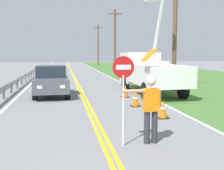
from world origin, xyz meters
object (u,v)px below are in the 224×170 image
Objects in this scene: traffic_cone_mid at (135,99)px; stop_sign_paddle at (123,81)px; flagger_worker at (151,105)px; utility_pole_far at (98,44)px; traffic_cone_tail at (125,91)px; utility_pole_mid at (115,39)px; utility_bucket_truck at (149,69)px; utility_pole_near at (175,26)px; oncoming_sedan_nearest at (51,81)px; traffic_cone_lead at (163,109)px.

stop_sign_paddle is at bearing -107.50° from traffic_cone_mid.
traffic_cone_mid is at bearing 79.92° from flagger_worker.
utility_pole_far is 46.97m from traffic_cone_mid.
utility_pole_far reaches higher than traffic_cone_tail.
utility_pole_mid is 11.65× the size of traffic_cone_tail.
utility_bucket_truck is 0.87× the size of utility_pole_near.
flagger_worker is 0.23× the size of utility_pole_near.
utility_pole_near is (7.73, 1.14, 3.32)m from oncoming_sedan_nearest.
traffic_cone_tail is at bearing 77.37° from stop_sign_paddle.
utility_bucket_truck is 3.43m from utility_pole_near.
oncoming_sedan_nearest is at bearing -171.59° from utility_pole_near.
oncoming_sedan_nearest is (-2.95, 9.27, -0.21)m from flagger_worker.
oncoming_sedan_nearest reaches higher than traffic_cone_mid.
utility_pole_far reaches higher than utility_bucket_truck.
utility_pole_mid reaches higher than flagger_worker.
stop_sign_paddle is at bearing -99.81° from utility_pole_mid.
utility_pole_mid is (4.58, 30.79, 3.21)m from flagger_worker.
utility_pole_far is (4.91, 51.97, 3.24)m from flagger_worker.
stop_sign_paddle is 3.33× the size of traffic_cone_mid.
utility_pole_mid is 28.44m from traffic_cone_lead.
utility_pole_near reaches higher than traffic_cone_lead.
stop_sign_paddle is at bearing -172.81° from flagger_worker.
flagger_worker is at bearing -72.35° from oncoming_sedan_nearest.
oncoming_sedan_nearest is 5.56m from traffic_cone_mid.
utility_bucket_truck is 7.01m from traffic_cone_lead.
traffic_cone_mid and traffic_cone_tail have the same top height.
utility_pole_near is at bearing -90.18° from utility_pole_far.
utility_pole_mid is (-0.20, 20.38, 0.10)m from utility_pole_near.
traffic_cone_tail is at bearing -98.78° from utility_pole_mid.
flagger_worker is at bearing -106.74° from utility_bucket_truck.
utility_pole_near is 11.35× the size of traffic_cone_lead.
traffic_cone_tail is at bearing -140.96° from utility_bucket_truck.
utility_pole_far is at bearing 85.00° from traffic_cone_tail.
flagger_worker is 9.73m from oncoming_sedan_nearest.
traffic_cone_mid is at bearing 72.50° from stop_sign_paddle.
flagger_worker is at bearing -100.08° from traffic_cone_mid.
utility_pole_far is at bearing 89.09° from utility_pole_mid.
traffic_cone_lead is at bearing 53.89° from stop_sign_paddle.
utility_pole_far is 11.72× the size of traffic_cone_tail.
utility_pole_near reaches higher than flagger_worker.
flagger_worker is 5.46m from traffic_cone_mid.
utility_bucket_truck is 9.83× the size of traffic_cone_lead.
traffic_cone_lead is (-3.56, -49.16, -3.95)m from utility_pole_far.
utility_pole_mid is (7.52, 21.52, 3.43)m from oncoming_sedan_nearest.
traffic_cone_mid is at bearing -127.05° from utility_pole_near.
oncoming_sedan_nearest is at bearing 103.13° from stop_sign_paddle.
flagger_worker is 52.30m from utility_pole_far.
traffic_cone_mid is (3.90, -3.93, -0.50)m from oncoming_sedan_nearest.
utility_bucket_truck is 21.49m from utility_pole_mid.
stop_sign_paddle reaches higher than traffic_cone_mid.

